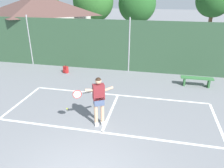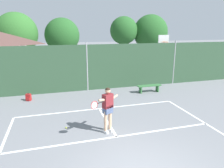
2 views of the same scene
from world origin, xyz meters
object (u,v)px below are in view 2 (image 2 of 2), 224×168
basketball_hoop (163,51)px  tennis_player (108,106)px  tennis_ball (66,128)px  courtside_bench (149,87)px  backpack_red (28,97)px

basketball_hoop → tennis_player: 9.95m
tennis_ball → courtside_bench: bearing=33.4°
backpack_red → courtside_bench: size_ratio=0.29×
tennis_ball → courtside_bench: (5.58, 3.68, 0.33)m
basketball_hoop → tennis_ball: size_ratio=53.79×
tennis_player → backpack_red: (-3.42, 4.90, -0.92)m
basketball_hoop → courtside_bench: 4.36m
basketball_hoop → courtside_bench: bearing=-130.3°
basketball_hoop → courtside_bench: (-2.53, -2.98, -1.95)m
basketball_hoop → tennis_ball: bearing=-140.6°
tennis_player → tennis_ball: 2.07m
tennis_player → tennis_ball: size_ratio=28.10×
basketball_hoop → backpack_red: basketball_hoop is taller
basketball_hoop → tennis_player: bearing=-131.3°
backpack_red → courtside_bench: 7.42m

